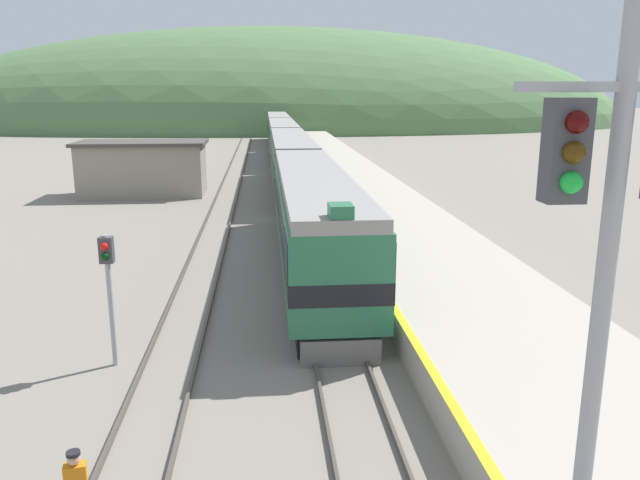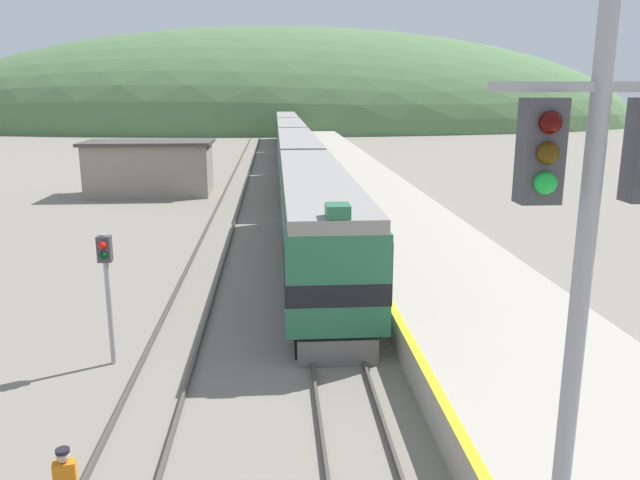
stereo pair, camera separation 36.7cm
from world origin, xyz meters
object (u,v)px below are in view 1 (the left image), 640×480
signal_post_siding (108,273)px  carriage_fourth (278,128)px  express_train_lead_car (314,218)px  carriage_third (283,140)px  signal_mast_main (605,283)px  carriage_second (291,162)px

signal_post_siding → carriage_fourth: bearing=85.0°
express_train_lead_car → signal_post_siding: bearing=-125.0°
carriage_third → signal_post_siding: carriage_third is taller
carriage_third → carriage_fourth: bearing=90.0°
carriage_third → signal_mast_main: signal_mast_main is taller
express_train_lead_car → signal_post_siding: (-6.24, -8.91, 0.41)m
express_train_lead_car → signal_post_siding: size_ratio=5.31×
carriage_second → signal_post_siding: bearing=-101.8°
express_train_lead_car → signal_mast_main: signal_mast_main is taller
signal_mast_main → carriage_second: bearing=92.1°
express_train_lead_car → carriage_second: 21.02m
carriage_second → carriage_fourth: size_ratio=1.00×
carriage_third → signal_post_siding: (-6.24, -50.93, 0.42)m
carriage_third → carriage_fourth: same height
carriage_third → signal_post_siding: size_ratio=5.42×
carriage_second → carriage_third: 21.00m
carriage_second → carriage_fourth: same height
express_train_lead_car → signal_post_siding: express_train_lead_car is taller
carriage_second → signal_mast_main: size_ratio=2.40×
carriage_third → signal_mast_main: 61.63m
carriage_second → signal_post_siding: 30.57m
carriage_second → signal_post_siding: (-6.24, -29.92, 0.42)m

